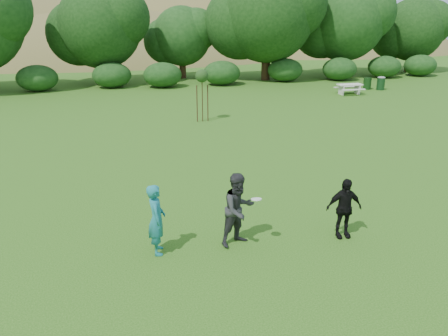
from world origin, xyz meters
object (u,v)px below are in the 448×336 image
at_px(picnic_table, 350,87).
at_px(trash_can_lidded, 381,83).
at_px(trash_can_near, 367,83).
at_px(sapling, 202,77).
at_px(player_black, 344,208).
at_px(player_grey, 239,209).
at_px(player_teal, 157,219).

relative_size(picnic_table, trash_can_lidded, 1.71).
xyz_separation_m(trash_can_near, sapling, (-14.68, -7.46, 1.97)).
xyz_separation_m(player_black, trash_can_lidded, (14.47, 20.85, -0.29)).
height_order(player_black, trash_can_lidded, player_black).
relative_size(player_grey, player_black, 1.17).
bearing_deg(trash_can_lidded, sapling, -155.93).
relative_size(player_teal, trash_can_near, 2.03).
bearing_deg(trash_can_lidded, picnic_table, -160.02).
bearing_deg(trash_can_near, sapling, -153.06).
bearing_deg(sapling, player_black, -85.61).
relative_size(trash_can_near, picnic_table, 0.50).
xyz_separation_m(player_grey, trash_can_lidded, (17.29, 20.55, -0.43)).
height_order(player_teal, player_grey, player_grey).
relative_size(player_grey, sapling, 0.68).
bearing_deg(player_black, picnic_table, 65.48).
bearing_deg(player_grey, player_teal, 155.45).
bearing_deg(player_teal, picnic_table, -37.53).
xyz_separation_m(trash_can_near, picnic_table, (-2.51, -1.74, 0.07)).
height_order(player_black, trash_can_near, player_black).
relative_size(trash_can_near, trash_can_lidded, 0.86).
bearing_deg(picnic_table, sapling, -154.84).
relative_size(player_teal, sapling, 0.64).
bearing_deg(trash_can_near, player_grey, -127.94).
xyz_separation_m(trash_can_near, trash_can_lidded, (0.87, -0.52, 0.09)).
bearing_deg(player_teal, player_black, -91.95).
height_order(player_teal, picnic_table, player_teal).
height_order(player_grey, player_black, player_grey).
bearing_deg(sapling, trash_can_lidded, 24.07).
relative_size(player_black, sapling, 0.58).
xyz_separation_m(player_black, sapling, (-1.07, 13.90, 1.59)).
bearing_deg(trash_can_lidded, player_teal, -133.40).
distance_m(player_black, trash_can_lidded, 25.38).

